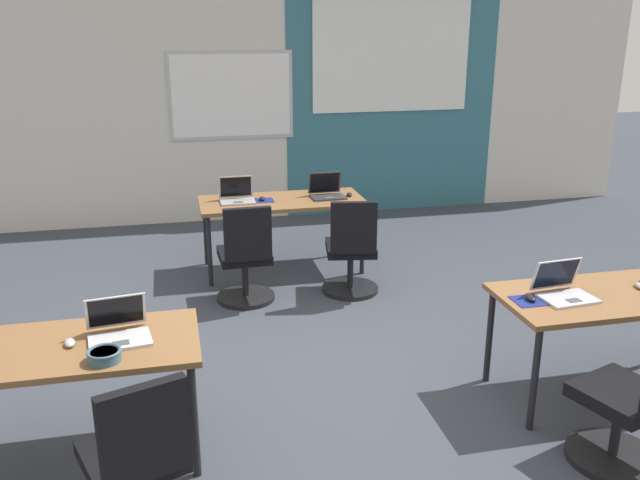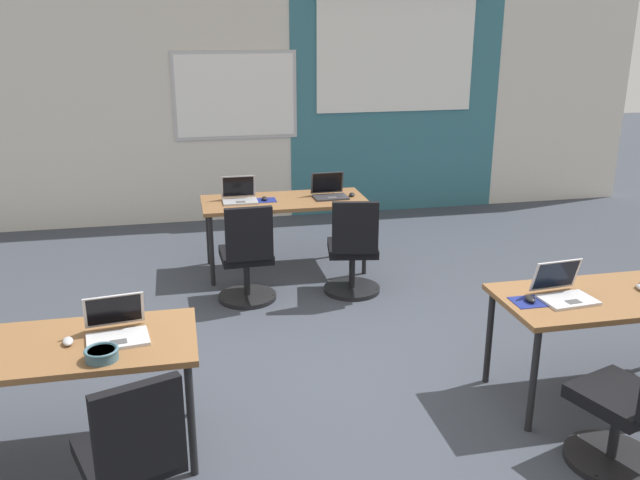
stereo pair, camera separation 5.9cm
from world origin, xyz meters
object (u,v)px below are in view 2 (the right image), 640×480
at_px(mouse_far_right, 352,195).
at_px(laptop_near_right_inner, 564,291).
at_px(desk_near_right, 620,302).
at_px(desk_near_left, 48,355).
at_px(mouse_near_right_inner, 530,299).
at_px(chair_near_right_inner, 631,410).
at_px(chair_near_left_inner, 133,470).
at_px(chair_far_right, 353,255).
at_px(snack_bowl, 102,353).
at_px(mouse_far_left, 265,198).
at_px(laptop_near_left_inner, 117,329).
at_px(chair_far_left, 247,262).
at_px(desk_far_center, 284,206).
at_px(laptop_far_right, 329,192).
at_px(laptop_far_left, 239,196).
at_px(mouse_near_left_inner, 68,341).

height_order(mouse_far_right, laptop_near_right_inner, laptop_near_right_inner).
bearing_deg(desk_near_right, desk_near_left, 180.00).
xyz_separation_m(mouse_near_right_inner, chair_near_right_inner, (0.23, -0.75, -0.36)).
height_order(laptop_near_right_inner, chair_near_right_inner, laptop_near_right_inner).
distance_m(chair_near_left_inner, chair_far_right, 3.27).
bearing_deg(laptop_near_right_inner, mouse_near_right_inner, 177.58).
xyz_separation_m(desk_near_left, chair_near_left_inner, (0.46, -0.72, -0.28)).
bearing_deg(laptop_near_right_inner, mouse_far_right, 98.06).
bearing_deg(mouse_far_right, snack_bowl, -125.09).
relative_size(mouse_far_left, chair_far_right, 0.11).
bearing_deg(laptop_near_left_inner, mouse_near_right_inner, -8.64).
relative_size(mouse_near_right_inner, chair_near_right_inner, 0.11).
distance_m(desk_near_left, chair_far_left, 2.43).
bearing_deg(desk_far_center, chair_near_left_inner, -110.14).
xyz_separation_m(laptop_far_right, mouse_far_right, (0.23, -0.02, -0.03)).
distance_m(chair_far_right, chair_near_right_inner, 2.90).
bearing_deg(chair_far_right, chair_far_left, 9.00).
bearing_deg(laptop_near_right_inner, laptop_far_right, 102.28).
relative_size(chair_far_right, snack_bowl, 5.18).
distance_m(laptop_far_left, mouse_far_left, 0.24).
height_order(laptop_far_right, chair_far_right, laptop_far_right).
relative_size(desk_near_left, laptop_near_left_inner, 4.33).
bearing_deg(chair_far_right, laptop_near_right_inner, 122.81).
height_order(chair_near_left_inner, mouse_near_right_inner, chair_near_left_inner).
bearing_deg(desk_near_left, laptop_far_right, 51.89).
relative_size(desk_far_center, chair_near_right_inner, 1.74).
bearing_deg(mouse_near_left_inner, chair_near_right_inner, -14.02).
bearing_deg(mouse_far_left, laptop_near_right_inner, -61.26).
relative_size(desk_near_right, mouse_near_right_inner, 15.23).
relative_size(chair_near_left_inner, laptop_far_right, 2.71).
distance_m(laptop_near_left_inner, mouse_far_right, 3.45).
bearing_deg(mouse_near_left_inner, snack_bowl, -48.29).
xyz_separation_m(mouse_far_right, snack_bowl, (-2.12, -3.02, 0.02)).
xyz_separation_m(chair_near_left_inner, chair_far_left, (0.84, 2.76, 0.00)).
height_order(desk_far_center, laptop_near_right_inner, laptop_near_right_inner).
bearing_deg(chair_far_right, laptop_near_left_inner, 56.59).
xyz_separation_m(desk_near_right, mouse_far_left, (-1.94, 2.81, 0.08)).
bearing_deg(mouse_near_right_inner, mouse_far_right, 98.66).
xyz_separation_m(desk_near_left, snack_bowl, (0.31, -0.23, 0.10)).
bearing_deg(mouse_near_left_inner, laptop_near_left_inner, 7.83).
xyz_separation_m(chair_far_left, chair_near_right_inner, (1.80, -2.79, 0.00)).
xyz_separation_m(laptop_far_left, laptop_near_right_inner, (1.78, -2.82, -0.00)).
distance_m(desk_far_center, chair_near_right_inner, 3.81).
xyz_separation_m(desk_near_left, laptop_near_right_inner, (3.09, 0.01, 0.11)).
relative_size(laptop_far_right, mouse_near_right_inner, 3.23).
xyz_separation_m(chair_far_left, snack_bowl, (-0.99, -2.26, 0.38)).
bearing_deg(laptop_near_left_inner, laptop_near_right_inner, -8.33).
xyz_separation_m(mouse_far_left, chair_far_left, (-0.26, -0.77, -0.36)).
bearing_deg(mouse_far_right, chair_near_left_inner, -119.31).
height_order(laptop_far_right, chair_near_right_inner, laptop_far_right).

